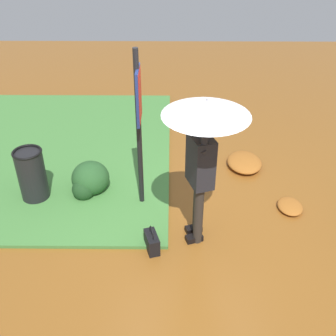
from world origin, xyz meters
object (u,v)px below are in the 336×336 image
trash_bin (32,176)px  person_with_umbrella (203,136)px  info_sign_post (139,114)px  handbag (152,242)px

trash_bin → person_with_umbrella: bearing=69.9°
info_sign_post → trash_bin: (-0.09, -1.59, -1.03)m
person_with_umbrella → trash_bin: bearing=-110.1°
person_with_umbrella → trash_bin: person_with_umbrella is taller
person_with_umbrella → trash_bin: (-0.87, -2.36, -1.13)m
person_with_umbrella → info_sign_post: info_sign_post is taller
person_with_umbrella → info_sign_post: size_ratio=0.89×
info_sign_post → trash_bin: size_ratio=2.76×
person_with_umbrella → handbag: 1.55m
info_sign_post → handbag: size_ratio=6.22×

